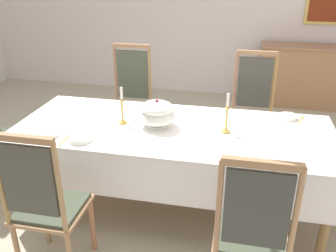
# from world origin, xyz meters

# --- Properties ---
(ground) EXTENTS (7.59, 5.93, 0.04)m
(ground) POSITION_xyz_m (0.00, 0.00, -0.02)
(ground) COLOR #ABA48C
(dining_table) EXTENTS (2.57, 1.02, 0.76)m
(dining_table) POSITION_xyz_m (0.00, -0.19, 0.69)
(dining_table) COLOR #A26848
(dining_table) RESTS_ON ground
(tablecloth) EXTENTS (2.59, 1.04, 0.38)m
(tablecloth) POSITION_xyz_m (0.00, -0.19, 0.66)
(tablecloth) COLOR white
(tablecloth) RESTS_ON dining_table
(chair_south_a) EXTENTS (0.44, 0.42, 1.12)m
(chair_south_a) POSITION_xyz_m (-0.66, -1.11, 0.57)
(chair_south_a) COLOR #93754A
(chair_south_a) RESTS_ON ground
(chair_north_a) EXTENTS (0.44, 0.42, 1.20)m
(chair_north_a) POSITION_xyz_m (-0.66, 0.73, 0.60)
(chair_north_a) COLOR #987646
(chair_north_a) RESTS_ON ground
(chair_south_b) EXTENTS (0.44, 0.42, 1.11)m
(chair_south_b) POSITION_xyz_m (0.65, -1.11, 0.57)
(chair_south_b) COLOR #9F6C49
(chair_south_b) RESTS_ON ground
(chair_north_b) EXTENTS (0.44, 0.42, 1.19)m
(chair_north_b) POSITION_xyz_m (0.65, 0.73, 0.60)
(chair_north_b) COLOR #996851
(chair_north_b) RESTS_ON ground
(soup_tureen) EXTENTS (0.30, 0.30, 0.23)m
(soup_tureen) POSITION_xyz_m (-0.13, -0.19, 0.87)
(soup_tureen) COLOR white
(soup_tureen) RESTS_ON tablecloth
(candlestick_west) EXTENTS (0.07, 0.07, 0.31)m
(candlestick_west) POSITION_xyz_m (-0.43, -0.19, 0.88)
(candlestick_west) COLOR gold
(candlestick_west) RESTS_ON tablecloth
(candlestick_east) EXTENTS (0.07, 0.07, 0.32)m
(candlestick_east) POSITION_xyz_m (0.43, -0.19, 0.89)
(candlestick_east) COLOR gold
(candlestick_east) RESTS_ON tablecloth
(bowl_near_left) EXTENTS (0.16, 0.16, 0.03)m
(bowl_near_left) POSITION_xyz_m (0.93, 0.20, 0.78)
(bowl_near_left) COLOR white
(bowl_near_left) RESTS_ON tablecloth
(bowl_near_right) EXTENTS (0.17, 0.17, 0.03)m
(bowl_near_right) POSITION_xyz_m (-0.64, -0.57, 0.78)
(bowl_near_right) COLOR white
(bowl_near_right) RESTS_ON tablecloth
(bowl_far_left) EXTENTS (0.16, 0.16, 0.04)m
(bowl_far_left) POSITION_xyz_m (-0.91, -0.54, 0.78)
(bowl_far_left) COLOR white
(bowl_far_left) RESTS_ON tablecloth
(bowl_far_right) EXTENTS (0.19, 0.19, 0.05)m
(bowl_far_right) POSITION_xyz_m (-0.25, 0.22, 0.79)
(bowl_far_right) COLOR white
(bowl_far_right) RESTS_ON tablecloth
(spoon_primary) EXTENTS (0.06, 0.17, 0.01)m
(spoon_primary) POSITION_xyz_m (1.05, 0.23, 0.77)
(spoon_primary) COLOR gold
(spoon_primary) RESTS_ON tablecloth
(spoon_secondary) EXTENTS (0.03, 0.18, 0.01)m
(spoon_secondary) POSITION_xyz_m (-0.76, -0.55, 0.77)
(spoon_secondary) COLOR gold
(spoon_secondary) RESTS_ON tablecloth
(sideboard) EXTENTS (1.44, 0.48, 0.90)m
(sideboard) POSITION_xyz_m (1.48, 2.69, 0.45)
(sideboard) COLOR #996F4A
(sideboard) RESTS_ON ground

